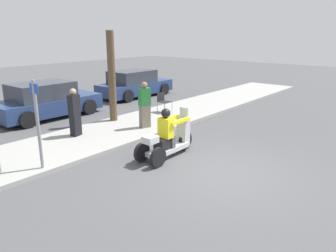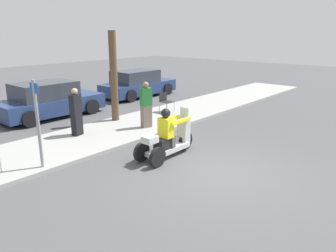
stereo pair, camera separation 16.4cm
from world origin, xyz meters
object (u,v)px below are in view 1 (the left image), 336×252
parked_car_lot_right (46,101)px  street_sign (38,121)px  folding_chair_set_back (163,100)px  parked_car_lot_left (134,84)px  spectator_near_curb (75,113)px  motorcycle_trike (168,139)px  spectator_end_of_line (145,106)px  tree_trunk (112,77)px

parked_car_lot_right → street_sign: bearing=-121.6°
folding_chair_set_back → street_sign: 6.68m
parked_car_lot_right → street_sign: 5.85m
parked_car_lot_left → spectator_near_curb: bearing=-149.3°
motorcycle_trike → folding_chair_set_back: 4.89m
spectator_end_of_line → tree_trunk: size_ratio=0.49×
spectator_near_curb → folding_chair_set_back: 4.33m
folding_chair_set_back → street_sign: bearing=-166.2°
spectator_end_of_line → parked_car_lot_left: size_ratio=0.38×
folding_chair_set_back → tree_trunk: size_ratio=0.25×
spectator_near_curb → parked_car_lot_left: (6.45, 3.83, -0.19)m
spectator_end_of_line → street_sign: 4.34m
street_sign → parked_car_lot_left: bearing=32.4°
tree_trunk → street_sign: (-4.21, -2.16, -0.47)m
tree_trunk → street_sign: bearing=-152.9°
motorcycle_trike → spectator_near_curb: 3.43m
spectator_near_curb → street_sign: bearing=-142.8°
parked_car_lot_right → folding_chair_set_back: bearing=-44.7°
spectator_near_curb → tree_trunk: (2.08, 0.54, 0.92)m
spectator_end_of_line → parked_car_lot_left: spectator_end_of_line is taller
parked_car_lot_right → tree_trunk: tree_trunk is taller
spectator_end_of_line → tree_trunk: tree_trunk is taller
spectator_end_of_line → tree_trunk: 1.83m
parked_car_lot_right → tree_trunk: bearing=-67.4°
folding_chair_set_back → parked_car_lot_right: 4.79m
spectator_near_curb → street_sign: street_sign is taller
parked_car_lot_left → motorcycle_trike: bearing=-128.7°
motorcycle_trike → spectator_near_curb: spectator_near_curb is taller
spectator_end_of_line → folding_chair_set_back: size_ratio=1.98×
motorcycle_trike → street_sign: street_sign is taller
spectator_end_of_line → spectator_near_curb: bearing=153.6°
motorcycle_trike → spectator_end_of_line: 2.71m
folding_chair_set_back → parked_car_lot_left: parked_car_lot_left is taller
street_sign → tree_trunk: bearing=27.1°
spectator_near_curb → folding_chair_set_back: size_ratio=1.89×
tree_trunk → street_sign: 4.75m
street_sign → spectator_end_of_line: bearing=7.4°
tree_trunk → street_sign: tree_trunk is taller
motorcycle_trike → tree_trunk: (1.36, 3.87, 1.28)m
spectator_near_curb → street_sign: (-2.13, -1.62, 0.45)m
tree_trunk → motorcycle_trike: bearing=-109.4°
motorcycle_trike → parked_car_lot_right: 6.67m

